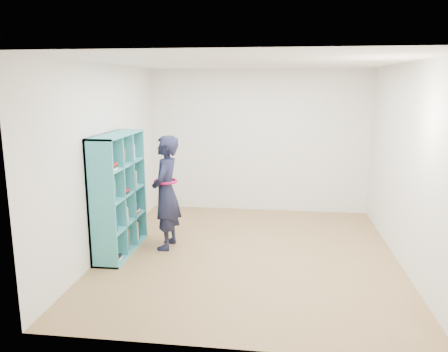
# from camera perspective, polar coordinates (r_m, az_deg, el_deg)

# --- Properties ---
(floor) EXTENTS (4.50, 4.50, 0.00)m
(floor) POSITION_cam_1_polar(r_m,az_deg,el_deg) (6.19, 3.29, -10.15)
(floor) COLOR olive
(floor) RESTS_ON ground
(ceiling) EXTENTS (4.50, 4.50, 0.00)m
(ceiling) POSITION_cam_1_polar(r_m,az_deg,el_deg) (5.75, 3.60, 14.63)
(ceiling) COLOR white
(ceiling) RESTS_ON wall_back
(wall_left) EXTENTS (0.02, 4.50, 2.60)m
(wall_left) POSITION_cam_1_polar(r_m,az_deg,el_deg) (6.29, -15.06, 2.12)
(wall_left) COLOR white
(wall_left) RESTS_ON floor
(wall_right) EXTENTS (0.02, 4.50, 2.60)m
(wall_right) POSITION_cam_1_polar(r_m,az_deg,el_deg) (6.04, 22.73, 1.21)
(wall_right) COLOR white
(wall_right) RESTS_ON floor
(wall_back) EXTENTS (4.00, 0.02, 2.60)m
(wall_back) POSITION_cam_1_polar(r_m,az_deg,el_deg) (8.05, 4.56, 4.55)
(wall_back) COLOR white
(wall_back) RESTS_ON floor
(wall_front) EXTENTS (4.00, 0.02, 2.60)m
(wall_front) POSITION_cam_1_polar(r_m,az_deg,el_deg) (3.65, 0.96, -4.37)
(wall_front) COLOR white
(wall_front) RESTS_ON floor
(bookshelf) EXTENTS (0.37, 1.25, 1.67)m
(bookshelf) POSITION_cam_1_polar(r_m,az_deg,el_deg) (6.22, -13.83, -2.51)
(bookshelf) COLOR teal
(bookshelf) RESTS_ON floor
(person) EXTENTS (0.40, 0.60, 1.63)m
(person) POSITION_cam_1_polar(r_m,az_deg,el_deg) (6.25, -7.59, -2.15)
(person) COLOR black
(person) RESTS_ON floor
(smartphone) EXTENTS (0.03, 0.11, 0.14)m
(smartphone) POSITION_cam_1_polar(r_m,az_deg,el_deg) (6.35, -8.59, -0.97)
(smartphone) COLOR silver
(smartphone) RESTS_ON person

